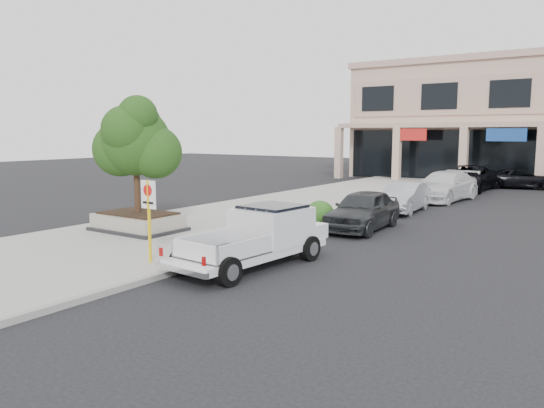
{
  "coord_description": "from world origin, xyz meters",
  "views": [
    {
      "loc": [
        8.36,
        -12.05,
        3.72
      ],
      "look_at": [
        -1.02,
        1.5,
        1.51
      ],
      "focal_mm": 35.0,
      "sensor_mm": 36.0,
      "label": 1
    }
  ],
  "objects_px": {
    "planter": "(138,222)",
    "lot_car_d": "(522,179)",
    "curb_car_a": "(363,210)",
    "curb_car_c": "(444,186)",
    "planter_tree": "(141,141)",
    "no_parking_sign": "(149,210)",
    "curb_car_b": "(404,197)",
    "pickup_truck": "(251,238)",
    "curb_car_d": "(467,178)"
  },
  "relations": [
    {
      "from": "lot_car_d",
      "to": "planter_tree",
      "type": "bearing_deg",
      "value": 147.0
    },
    {
      "from": "planter",
      "to": "curb_car_c",
      "type": "xyz_separation_m",
      "value": [
        6.3,
        16.24,
        0.33
      ]
    },
    {
      "from": "curb_car_c",
      "to": "curb_car_d",
      "type": "distance_m",
      "value": 6.01
    },
    {
      "from": "no_parking_sign",
      "to": "curb_car_b",
      "type": "bearing_deg",
      "value": 82.09
    },
    {
      "from": "planter",
      "to": "lot_car_d",
      "type": "bearing_deg",
      "value": 71.44
    },
    {
      "from": "curb_car_c",
      "to": "pickup_truck",
      "type": "bearing_deg",
      "value": -83.25
    },
    {
      "from": "curb_car_a",
      "to": "no_parking_sign",
      "type": "bearing_deg",
      "value": -108.29
    },
    {
      "from": "pickup_truck",
      "to": "curb_car_d",
      "type": "xyz_separation_m",
      "value": [
        -0.36,
        23.73,
        -0.01
      ]
    },
    {
      "from": "planter_tree",
      "to": "curb_car_a",
      "type": "bearing_deg",
      "value": 41.07
    },
    {
      "from": "pickup_truck",
      "to": "curb_car_b",
      "type": "relative_size",
      "value": 1.24
    },
    {
      "from": "planter",
      "to": "curb_car_a",
      "type": "height_order",
      "value": "curb_car_a"
    },
    {
      "from": "planter_tree",
      "to": "lot_car_d",
      "type": "relative_size",
      "value": 0.83
    },
    {
      "from": "curb_car_b",
      "to": "lot_car_d",
      "type": "bearing_deg",
      "value": 75.91
    },
    {
      "from": "planter_tree",
      "to": "curb_car_c",
      "type": "distance_m",
      "value": 17.42
    },
    {
      "from": "curb_car_b",
      "to": "curb_car_d",
      "type": "xyz_separation_m",
      "value": [
        -0.06,
        11.31,
        0.12
      ]
    },
    {
      "from": "curb_car_b",
      "to": "pickup_truck",
      "type": "bearing_deg",
      "value": -92.63
    },
    {
      "from": "no_parking_sign",
      "to": "lot_car_d",
      "type": "height_order",
      "value": "no_parking_sign"
    },
    {
      "from": "planter",
      "to": "curb_car_b",
      "type": "relative_size",
      "value": 0.76
    },
    {
      "from": "curb_car_b",
      "to": "curb_car_d",
      "type": "height_order",
      "value": "curb_car_d"
    },
    {
      "from": "curb_car_d",
      "to": "curb_car_b",
      "type": "bearing_deg",
      "value": -88.59
    },
    {
      "from": "planter",
      "to": "curb_car_a",
      "type": "bearing_deg",
      "value": 41.26
    },
    {
      "from": "pickup_truck",
      "to": "curb_car_d",
      "type": "height_order",
      "value": "pickup_truck"
    },
    {
      "from": "curb_car_b",
      "to": "curb_car_c",
      "type": "distance_m",
      "value": 5.31
    },
    {
      "from": "lot_car_d",
      "to": "curb_car_c",
      "type": "bearing_deg",
      "value": 151.51
    },
    {
      "from": "planter",
      "to": "pickup_truck",
      "type": "distance_m",
      "value": 6.49
    },
    {
      "from": "planter_tree",
      "to": "no_parking_sign",
      "type": "height_order",
      "value": "planter_tree"
    },
    {
      "from": "no_parking_sign",
      "to": "curb_car_c",
      "type": "relative_size",
      "value": 0.41
    },
    {
      "from": "curb_car_b",
      "to": "planter_tree",
      "type": "bearing_deg",
      "value": -122.59
    },
    {
      "from": "curb_car_b",
      "to": "curb_car_c",
      "type": "bearing_deg",
      "value": 82.92
    },
    {
      "from": "curb_car_b",
      "to": "lot_car_d",
      "type": "xyz_separation_m",
      "value": [
        2.65,
        14.85,
        -0.03
      ]
    },
    {
      "from": "pickup_truck",
      "to": "curb_car_c",
      "type": "bearing_deg",
      "value": 94.78
    },
    {
      "from": "no_parking_sign",
      "to": "planter_tree",
      "type": "bearing_deg",
      "value": 140.07
    },
    {
      "from": "curb_car_a",
      "to": "lot_car_d",
      "type": "height_order",
      "value": "curb_car_a"
    },
    {
      "from": "no_parking_sign",
      "to": "pickup_truck",
      "type": "distance_m",
      "value": 2.9
    },
    {
      "from": "planter",
      "to": "lot_car_d",
      "type": "distance_m",
      "value": 27.2
    },
    {
      "from": "curb_car_a",
      "to": "curb_car_c",
      "type": "height_order",
      "value": "curb_car_c"
    },
    {
      "from": "planter",
      "to": "curb_car_c",
      "type": "distance_m",
      "value": 17.42
    },
    {
      "from": "no_parking_sign",
      "to": "planter",
      "type": "bearing_deg",
      "value": 142.35
    },
    {
      "from": "no_parking_sign",
      "to": "curb_car_d",
      "type": "bearing_deg",
      "value": 85.74
    },
    {
      "from": "no_parking_sign",
      "to": "curb_car_b",
      "type": "height_order",
      "value": "no_parking_sign"
    },
    {
      "from": "planter",
      "to": "curb_car_c",
      "type": "relative_size",
      "value": 0.58
    },
    {
      "from": "no_parking_sign",
      "to": "pickup_truck",
      "type": "bearing_deg",
      "value": 36.18
    },
    {
      "from": "curb_car_a",
      "to": "curb_car_b",
      "type": "bearing_deg",
      "value": 90.73
    },
    {
      "from": "pickup_truck",
      "to": "curb_car_c",
      "type": "relative_size",
      "value": 0.95
    },
    {
      "from": "pickup_truck",
      "to": "curb_car_c",
      "type": "height_order",
      "value": "pickup_truck"
    },
    {
      "from": "planter_tree",
      "to": "pickup_truck",
      "type": "bearing_deg",
      "value": -14.86
    },
    {
      "from": "planter",
      "to": "curb_car_d",
      "type": "bearing_deg",
      "value": 75.03
    },
    {
      "from": "pickup_truck",
      "to": "curb_car_d",
      "type": "distance_m",
      "value": 23.73
    },
    {
      "from": "planter_tree",
      "to": "curb_car_b",
      "type": "distance_m",
      "value": 12.58
    },
    {
      "from": "pickup_truck",
      "to": "curb_car_c",
      "type": "xyz_separation_m",
      "value": [
        -0.01,
        17.72,
        -0.02
      ]
    }
  ]
}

